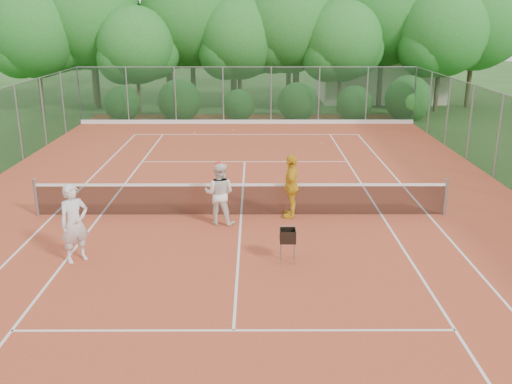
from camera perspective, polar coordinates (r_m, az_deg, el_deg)
ground at (r=16.68m, az=-1.49°, el=-2.40°), size 120.00×120.00×0.00m
clay_court at (r=16.68m, az=-1.49°, el=-2.36°), size 18.00×36.00×0.02m
club_building at (r=40.84m, az=12.24°, el=11.05°), size 8.00×5.00×3.00m
tennis_net at (r=16.51m, az=-1.51°, el=-0.66°), size 11.97×0.10×1.10m
player_white at (r=13.98m, az=-17.71°, el=-2.99°), size 0.82×0.78×1.88m
player_center_grp at (r=15.76m, az=-3.68°, el=-0.13°), size 0.97×0.82×1.79m
player_yellow at (r=16.31m, az=3.56°, el=0.61°), size 0.57×1.13×1.85m
ball_hopper at (r=13.37m, az=3.20°, el=-4.45°), size 0.35×0.35×0.81m
stray_ball_a at (r=28.61m, az=-6.17°, el=5.92°), size 0.07×0.07×0.07m
stray_ball_b at (r=29.11m, az=-2.29°, el=6.20°), size 0.07×0.07×0.07m
stray_ball_c at (r=26.14m, az=6.58°, el=4.84°), size 0.07×0.07×0.07m
court_markings at (r=16.68m, az=-1.49°, el=-2.32°), size 11.03×23.83×0.01m
fence_back at (r=30.99m, az=-0.90°, el=9.63°), size 18.07×0.07×3.00m
tropical_treeline at (r=35.96m, az=1.56°, el=16.41°), size 32.10×8.49×15.03m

